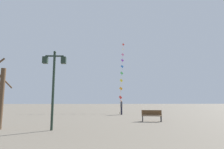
% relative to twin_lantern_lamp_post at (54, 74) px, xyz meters
% --- Properties ---
extents(ground_plane, '(160.00, 160.00, 0.00)m').
position_rel_twin_lantern_lamp_post_xyz_m(ground_plane, '(2.63, 10.32, -3.18)').
color(ground_plane, '#756B5B').
extents(twin_lantern_lamp_post, '(1.35, 0.28, 4.57)m').
position_rel_twin_lantern_lamp_post_xyz_m(twin_lantern_lamp_post, '(0.00, 0.00, 0.00)').
color(twin_lantern_lamp_post, '#1E2D23').
rests_on(twin_lantern_lamp_post, ground_plane).
extents(kite_train, '(2.07, 10.74, 12.70)m').
position_rel_twin_lantern_lamp_post_xyz_m(kite_train, '(6.06, 18.99, 3.59)').
color(kite_train, brown).
rests_on(kite_train, ground_plane).
extents(kite_flyer, '(0.29, 0.62, 1.71)m').
position_rel_twin_lantern_lamp_post_xyz_m(kite_flyer, '(5.18, 11.78, -2.27)').
color(kite_flyer, '#1E1E2D').
rests_on(kite_flyer, ground_plane).
extents(bare_tree, '(1.19, 1.41, 4.24)m').
position_rel_twin_lantern_lamp_post_xyz_m(bare_tree, '(-3.20, 0.56, -1.20)').
color(bare_tree, '#4C3826').
rests_on(bare_tree, ground_plane).
extents(park_bench, '(1.66, 0.79, 0.89)m').
position_rel_twin_lantern_lamp_post_xyz_m(park_bench, '(6.83, 4.19, -2.73)').
color(park_bench, brown).
rests_on(park_bench, ground_plane).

